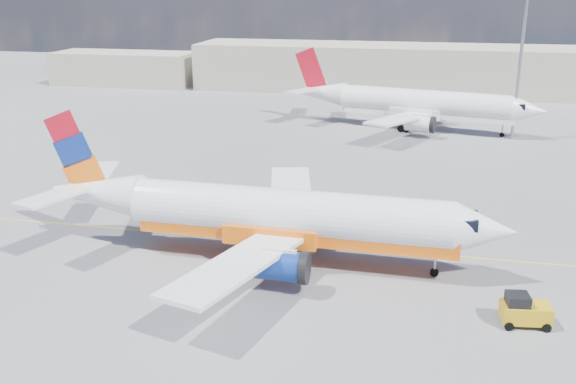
% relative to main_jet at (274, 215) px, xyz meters
% --- Properties ---
extents(ground, '(240.00, 240.00, 0.00)m').
position_rel_main_jet_xyz_m(ground, '(-0.83, 0.31, -3.38)').
color(ground, '#5A5A5F').
rests_on(ground, ground).
extents(taxi_line, '(70.00, 0.15, 0.01)m').
position_rel_main_jet_xyz_m(taxi_line, '(-0.83, 3.31, -3.37)').
color(taxi_line, yellow).
rests_on(taxi_line, ground).
extents(terminal_main, '(70.00, 14.00, 8.00)m').
position_rel_main_jet_xyz_m(terminal_main, '(4.17, 75.31, 0.62)').
color(terminal_main, '#ABA593').
rests_on(terminal_main, ground).
extents(terminal_annex, '(26.00, 10.00, 6.00)m').
position_rel_main_jet_xyz_m(terminal_annex, '(-45.83, 72.31, -0.38)').
color(terminal_annex, '#ABA593').
rests_on(terminal_annex, ground).
extents(main_jet, '(33.44, 26.45, 10.14)m').
position_rel_main_jet_xyz_m(main_jet, '(0.00, 0.00, 0.00)').
color(main_jet, white).
rests_on(main_jet, ground).
extents(second_jet, '(33.55, 25.87, 10.12)m').
position_rel_main_jet_xyz_m(second_jet, '(8.79, 44.63, -0.00)').
color(second_jet, white).
rests_on(second_jet, ground).
extents(gse_tug, '(2.86, 1.97, 1.92)m').
position_rel_main_jet_xyz_m(gse_tug, '(16.00, -5.76, -2.47)').
color(gse_tug, black).
rests_on(gse_tug, ground).
extents(traffic_cone, '(0.43, 0.43, 0.61)m').
position_rel_main_jet_xyz_m(traffic_cone, '(2.65, -1.01, -3.08)').
color(traffic_cone, white).
rests_on(traffic_cone, ground).
extents(floodlight_mast, '(1.35, 1.35, 18.56)m').
position_rel_main_jet_xyz_m(floodlight_mast, '(20.72, 41.71, 7.75)').
color(floodlight_mast, gray).
rests_on(floodlight_mast, ground).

